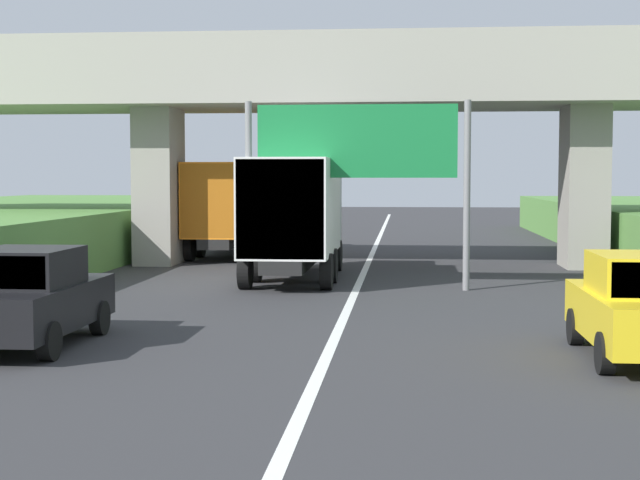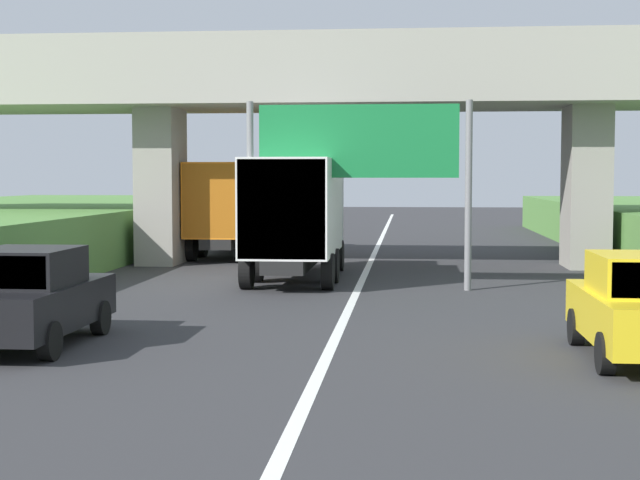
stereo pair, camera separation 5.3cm
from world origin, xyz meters
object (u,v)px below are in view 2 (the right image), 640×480
Objects in this scene: truck_orange at (233,204)px; car_black at (30,297)px; overhead_highway_sign at (358,152)px; truck_silver at (297,212)px.

truck_orange is 19.08m from car_black.
truck_orange reaches higher than car_black.
truck_orange is at bearing 89.85° from car_black.
car_black is (-0.05, -19.05, -1.08)m from truck_orange.
truck_silver is at bearing 132.52° from overhead_highway_sign.
overhead_highway_sign reaches higher than truck_silver.
overhead_highway_sign reaches higher than car_black.
car_black is (-5.22, -9.01, -2.73)m from overhead_highway_sign.
truck_orange is 8.70m from truck_silver.
overhead_highway_sign is 11.41m from truck_orange.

